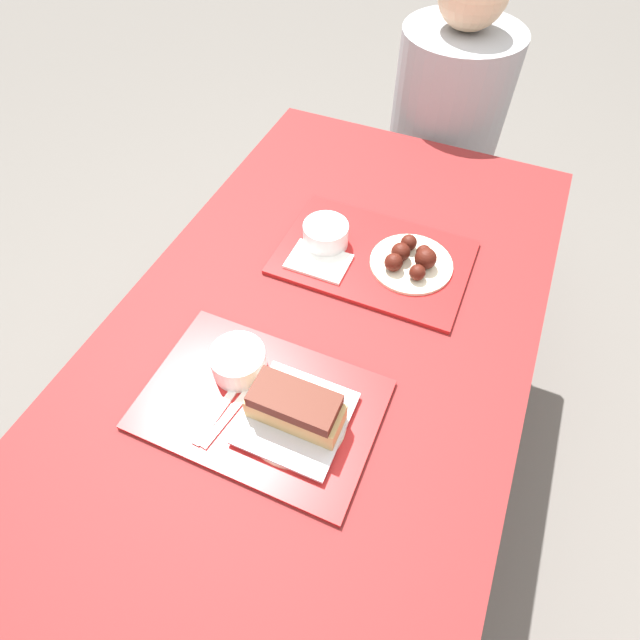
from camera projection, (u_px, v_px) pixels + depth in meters
name	position (u px, v px, depth m)	size (l,w,h in m)	color
ground_plane	(321.00, 454.00, 1.69)	(12.00, 12.00, 0.00)	#605B56
picnic_table	(321.00, 348.00, 1.18)	(0.91, 1.57, 0.73)	maroon
picnic_bench_far	(422.00, 191.00, 1.95)	(0.86, 0.28, 0.44)	maroon
tray_near	(261.00, 404.00, 0.98)	(0.46, 0.31, 0.01)	red
tray_far	(374.00, 257.00, 1.23)	(0.46, 0.31, 0.01)	red
bowl_coleslaw_near	(238.00, 361.00, 1.00)	(0.11, 0.11, 0.06)	white
brisket_sandwich_plate	(296.00, 412.00, 0.92)	(0.19, 0.19, 0.09)	beige
plastic_fork_near	(221.00, 408.00, 0.97)	(0.03, 0.17, 0.00)	white
plastic_knife_near	(231.00, 412.00, 0.96)	(0.04, 0.17, 0.00)	white
bowl_coleslaw_far	(326.00, 234.00, 1.22)	(0.11, 0.11, 0.06)	white
wings_plate_far	(412.00, 259.00, 1.19)	(0.20, 0.20, 0.06)	beige
napkin_far	(319.00, 261.00, 1.20)	(0.15, 0.10, 0.01)	white
person_seated_across	(450.00, 103.00, 1.65)	(0.37, 0.37, 0.73)	#9E9EA3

